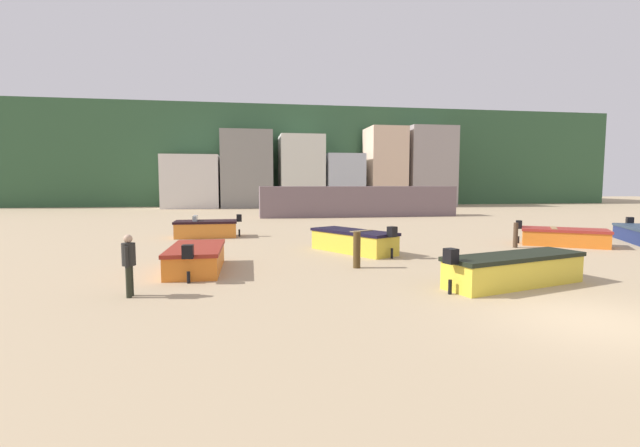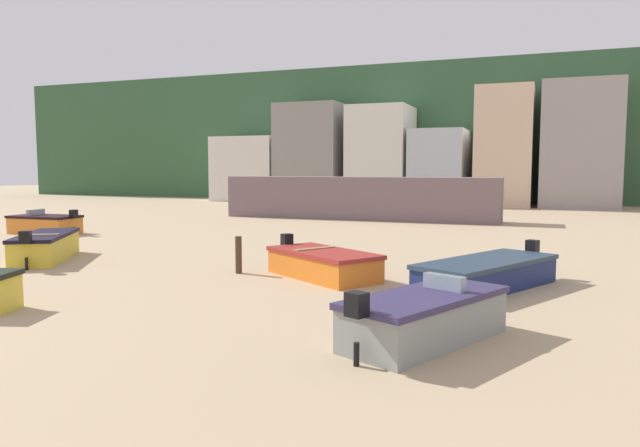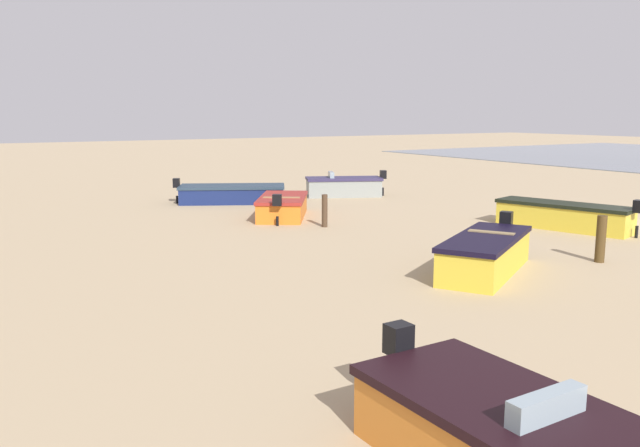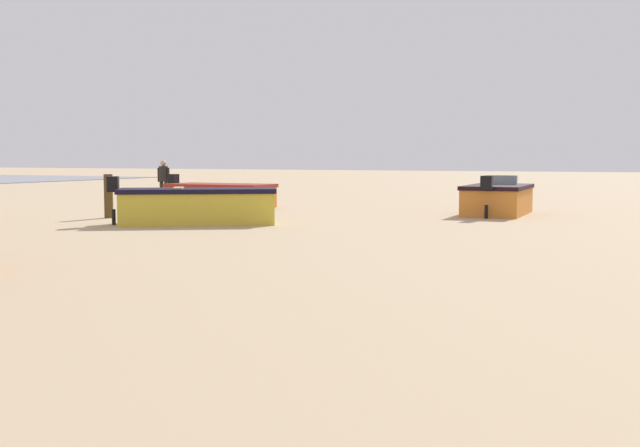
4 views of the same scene
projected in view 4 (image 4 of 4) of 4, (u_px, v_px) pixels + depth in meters
name	position (u px, v px, depth m)	size (l,w,h in m)	color
boat_orange_0	(498.00, 199.00, 23.97)	(3.60, 1.82, 1.22)	orange
boat_orange_2	(220.00, 195.00, 27.37)	(1.72, 3.94, 1.14)	orange
boat_yellow_4	(197.00, 206.00, 20.52)	(3.30, 4.21, 1.26)	gold
mooring_post_mid_beach	(109.00, 196.00, 22.58)	(0.25, 0.25, 1.26)	#49351A
beach_walker_distant	(164.00, 178.00, 29.85)	(0.34, 0.53, 1.62)	black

